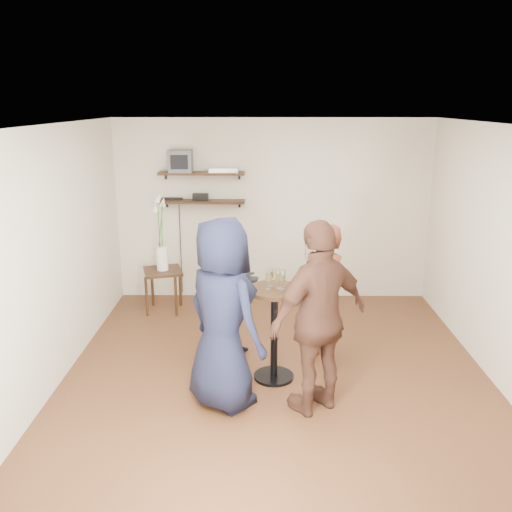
{
  "coord_description": "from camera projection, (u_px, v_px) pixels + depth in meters",
  "views": [
    {
      "loc": [
        -0.16,
        -5.17,
        2.81
      ],
      "look_at": [
        -0.22,
        0.4,
        1.22
      ],
      "focal_mm": 38.0,
      "sensor_mm": 36.0,
      "label": 1
    }
  ],
  "objects": [
    {
      "name": "power_strip",
      "position": [
        173.0,
        199.0,
        7.68
      ],
      "size": [
        0.3,
        0.05,
        0.03
      ],
      "primitive_type": "cube",
      "color": "black",
      "rests_on": "shelf_lower"
    },
    {
      "name": "shelf_lower",
      "position": [
        202.0,
        202.0,
        7.64
      ],
      "size": [
        1.2,
        0.25,
        0.04
      ],
      "primitive_type": "cube",
      "color": "black",
      "rests_on": "room"
    },
    {
      "name": "shelf_upper",
      "position": [
        202.0,
        173.0,
        7.53
      ],
      "size": [
        1.2,
        0.25,
        0.04
      ],
      "primitive_type": "cube",
      "color": "black",
      "rests_on": "room"
    },
    {
      "name": "person_brown",
      "position": [
        319.0,
        318.0,
        4.91
      ],
      "size": [
        1.14,
        0.97,
        1.83
      ],
      "primitive_type": "imported",
      "rotation": [
        0.0,
        0.0,
        3.74
      ],
      "color": "#4E2D21",
      "rests_on": "room"
    },
    {
      "name": "person_plaid",
      "position": [
        325.0,
        295.0,
        5.9
      ],
      "size": [
        0.64,
        0.68,
        1.55
      ],
      "primitive_type": "imported",
      "rotation": [
        0.0,
        0.0,
        -0.93
      ],
      "color": "red",
      "rests_on": "room"
    },
    {
      "name": "person_navy",
      "position": [
        223.0,
        315.0,
        5.0
      ],
      "size": [
        1.05,
        1.04,
        1.83
      ],
      "primitive_type": "imported",
      "rotation": [
        0.0,
        0.0,
        2.36
      ],
      "color": "black",
      "rests_on": "room"
    },
    {
      "name": "wine_glass_br",
      "position": [
        279.0,
        276.0,
        5.41
      ],
      "size": [
        0.07,
        0.07,
        0.2
      ],
      "color": "silver",
      "rests_on": "drinks_table"
    },
    {
      "name": "crt_monitor",
      "position": [
        181.0,
        161.0,
        7.48
      ],
      "size": [
        0.32,
        0.3,
        0.3
      ],
      "primitive_type": "cube",
      "color": "#59595B",
      "rests_on": "shelf_upper"
    },
    {
      "name": "room",
      "position": [
        278.0,
        259.0,
        5.38
      ],
      "size": [
        4.58,
        5.08,
        2.68
      ],
      "color": "#4B2E18",
      "rests_on": "ground"
    },
    {
      "name": "wine_glass_fr",
      "position": [
        282.0,
        277.0,
        5.38
      ],
      "size": [
        0.07,
        0.07,
        0.2
      ],
      "color": "silver",
      "rests_on": "drinks_table"
    },
    {
      "name": "wine_glass_fl",
      "position": [
        269.0,
        277.0,
        5.39
      ],
      "size": [
        0.06,
        0.06,
        0.19
      ],
      "color": "silver",
      "rests_on": "drinks_table"
    },
    {
      "name": "person_dark",
      "position": [
        230.0,
        290.0,
        6.0
      ],
      "size": [
        0.98,
        0.97,
        1.59
      ],
      "primitive_type": "imported",
      "rotation": [
        0.0,
        0.0,
        0.76
      ],
      "color": "black",
      "rests_on": "room"
    },
    {
      "name": "vase_lilies",
      "position": [
        161.0,
        246.0,
        7.3
      ],
      "size": [
        0.2,
        0.21,
        1.07
      ],
      "rotation": [
        0.0,
        0.0,
        0.29
      ],
      "color": "white",
      "rests_on": "side_table"
    },
    {
      "name": "dvd_deck",
      "position": [
        224.0,
        170.0,
        7.51
      ],
      "size": [
        0.4,
        0.24,
        0.06
      ],
      "primitive_type": "cube",
      "color": "silver",
      "rests_on": "shelf_upper"
    },
    {
      "name": "radio",
      "position": [
        201.0,
        197.0,
        7.62
      ],
      "size": [
        0.22,
        0.1,
        0.1
      ],
      "primitive_type": "cube",
      "color": "black",
      "rests_on": "shelf_lower"
    },
    {
      "name": "drinks_table",
      "position": [
        274.0,
        321.0,
        5.54
      ],
      "size": [
        0.55,
        0.55,
        1.0
      ],
      "color": "black",
      "rests_on": "room"
    },
    {
      "name": "wine_glass_bl",
      "position": [
        271.0,
        274.0,
        5.47
      ],
      "size": [
        0.06,
        0.06,
        0.19
      ],
      "color": "silver",
      "rests_on": "drinks_table"
    },
    {
      "name": "side_table",
      "position": [
        163.0,
        277.0,
        7.42
      ],
      "size": [
        0.62,
        0.62,
        0.59
      ],
      "rotation": [
        0.0,
        0.0,
        0.29
      ],
      "color": "black",
      "rests_on": "room"
    }
  ]
}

